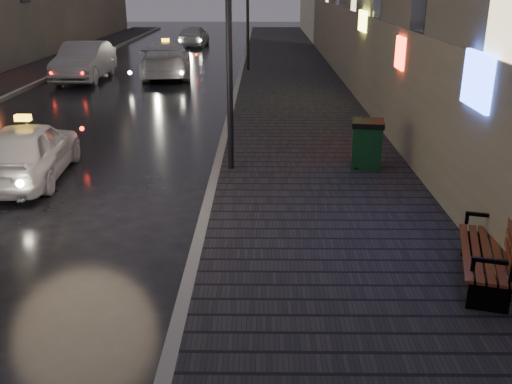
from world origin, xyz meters
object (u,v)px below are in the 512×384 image
bench (492,252)px  taxi_mid (166,59)px  car_left_mid (84,61)px  lamp_near (229,22)px  taxi_near (28,151)px  trash_bin (367,144)px  car_far (194,36)px

bench → taxi_mid: taxi_mid is taller
bench → car_left_mid: bearing=137.0°
lamp_near → taxi_near: size_ratio=1.30×
trash_bin → taxi_mid: 16.15m
car_left_mid → bench: bearing=-59.7°
taxi_mid → car_far: taxi_mid is taller
lamp_near → bench: size_ratio=2.56×
trash_bin → taxi_near: taxi_near is taller
trash_bin → car_far: 28.96m
car_left_mid → car_far: size_ratio=1.20×
taxi_near → car_far: size_ratio=0.94×
taxi_near → taxi_mid: taxi_mid is taller
trash_bin → car_far: car_far is taller
taxi_mid → car_far: (-0.25, 13.50, -0.08)m
taxi_mid → car_left_mid: bearing=8.4°
trash_bin → car_far: size_ratio=0.26×
car_left_mid → car_far: car_left_mid is taller
taxi_mid → trash_bin: bearing=109.1°
bench → car_left_mid: size_ratio=0.40×
bench → car_left_mid: 22.35m
lamp_near → trash_bin: lamp_near is taller
lamp_near → trash_bin: bearing=2.6°
car_left_mid → taxi_mid: bearing=14.4°
taxi_near → car_far: bearing=-95.2°
lamp_near → taxi_mid: 15.41m
bench → car_far: size_ratio=0.48×
bench → trash_bin: size_ratio=1.84×
bench → car_far: 34.59m
taxi_mid → car_far: size_ratio=1.31×
bench → taxi_near: taxi_near is taller
car_left_mid → car_far: 14.87m
taxi_near → trash_bin: bearing=-180.0°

